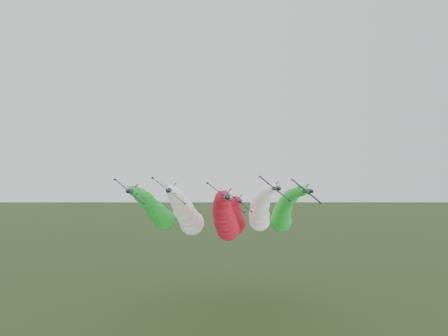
{
  "coord_description": "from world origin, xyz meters",
  "views": [
    {
      "loc": [
        -7.13,
        -95.55,
        37.52
      ],
      "look_at": [
        -0.67,
        -0.92,
        41.4
      ],
      "focal_mm": 35.0,
      "sensor_mm": 36.0,
      "label": 1
    }
  ],
  "objects_px": {
    "jet_inner_left": "(186,214)",
    "jet_trail": "(235,218)",
    "jet_outer_right": "(283,213)",
    "jet_lead": "(225,219)",
    "jet_outer_left": "(157,212)",
    "jet_inner_right": "(260,210)"
  },
  "relations": [
    {
      "from": "jet_inner_left",
      "to": "jet_outer_left",
      "type": "bearing_deg",
      "value": 137.43
    },
    {
      "from": "jet_outer_right",
      "to": "jet_trail",
      "type": "xyz_separation_m",
      "value": [
        -14.3,
        11.36,
        -2.31
      ]
    },
    {
      "from": "jet_inner_right",
      "to": "jet_outer_left",
      "type": "bearing_deg",
      "value": 168.73
    },
    {
      "from": "jet_inner_left",
      "to": "jet_outer_right",
      "type": "distance_m",
      "value": 31.41
    },
    {
      "from": "jet_inner_right",
      "to": "jet_trail",
      "type": "height_order",
      "value": "jet_inner_right"
    },
    {
      "from": "jet_inner_left",
      "to": "jet_outer_right",
      "type": "bearing_deg",
      "value": 15.23
    },
    {
      "from": "jet_inner_left",
      "to": "jet_trail",
      "type": "bearing_deg",
      "value": 50.77
    },
    {
      "from": "jet_lead",
      "to": "jet_inner_right",
      "type": "bearing_deg",
      "value": 50.6
    },
    {
      "from": "jet_inner_right",
      "to": "jet_outer_right",
      "type": "distance_m",
      "value": 10.27
    },
    {
      "from": "jet_outer_right",
      "to": "jet_inner_left",
      "type": "bearing_deg",
      "value": -164.77
    },
    {
      "from": "jet_inner_left",
      "to": "jet_trail",
      "type": "relative_size",
      "value": 1.01
    },
    {
      "from": "jet_lead",
      "to": "jet_outer_left",
      "type": "bearing_deg",
      "value": 134.08
    },
    {
      "from": "jet_trail",
      "to": "jet_lead",
      "type": "bearing_deg",
      "value": -99.92
    },
    {
      "from": "jet_inner_left",
      "to": "jet_inner_right",
      "type": "xyz_separation_m",
      "value": [
        22.08,
        2.21,
        0.82
      ]
    },
    {
      "from": "jet_inner_right",
      "to": "jet_trail",
      "type": "distance_m",
      "value": 18.74
    },
    {
      "from": "jet_outer_right",
      "to": "jet_inner_right",
      "type": "bearing_deg",
      "value": -143.71
    },
    {
      "from": "jet_lead",
      "to": "jet_trail",
      "type": "xyz_separation_m",
      "value": [
        5.51,
        31.49,
        -1.89
      ]
    },
    {
      "from": "jet_inner_left",
      "to": "jet_outer_right",
      "type": "xyz_separation_m",
      "value": [
        30.3,
        8.25,
        -0.31
      ]
    },
    {
      "from": "jet_inner_right",
      "to": "jet_inner_left",
      "type": "bearing_deg",
      "value": -174.29
    },
    {
      "from": "jet_inner_right",
      "to": "jet_outer_right",
      "type": "bearing_deg",
      "value": 36.29
    },
    {
      "from": "jet_lead",
      "to": "jet_outer_right",
      "type": "distance_m",
      "value": 28.25
    },
    {
      "from": "jet_outer_left",
      "to": "jet_inner_right",
      "type": "bearing_deg",
      "value": -11.27
    }
  ]
}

